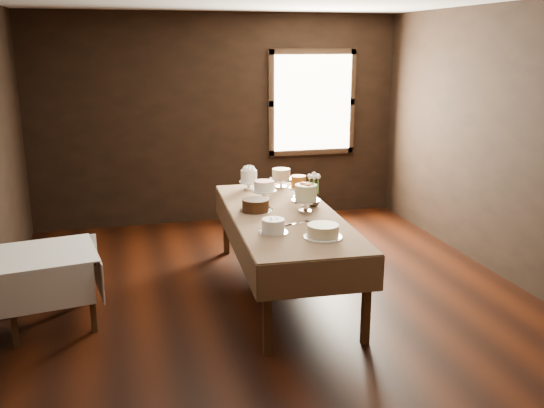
{
  "coord_description": "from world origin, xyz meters",
  "views": [
    {
      "loc": [
        -1.35,
        -4.96,
        2.39
      ],
      "look_at": [
        0.0,
        0.2,
        0.95
      ],
      "focal_mm": 39.26,
      "sensor_mm": 36.0,
      "label": 1
    }
  ],
  "objects_px": {
    "cake_lattice": "(264,191)",
    "cake_flowers": "(306,200)",
    "cake_chocolate": "(256,206)",
    "flower_vase": "(313,200)",
    "cake_swirl": "(273,227)",
    "cake_server_c": "(268,205)",
    "side_table": "(47,261)",
    "cake_cream": "(323,231)",
    "cake_server_a": "(299,223)",
    "cake_caramel": "(298,188)",
    "cake_meringue": "(249,180)",
    "cake_server_d": "(310,203)",
    "cake_speckled": "(281,179)",
    "cake_server_b": "(322,223)",
    "display_table": "(284,219)"
  },
  "relations": [
    {
      "from": "cake_lattice",
      "to": "cake_flowers",
      "type": "relative_size",
      "value": 1.0
    },
    {
      "from": "cake_chocolate",
      "to": "flower_vase",
      "type": "distance_m",
      "value": 0.61
    },
    {
      "from": "cake_flowers",
      "to": "cake_swirl",
      "type": "bearing_deg",
      "value": -129.58
    },
    {
      "from": "cake_flowers",
      "to": "cake_server_c",
      "type": "bearing_deg",
      "value": 133.84
    },
    {
      "from": "side_table",
      "to": "cake_cream",
      "type": "xyz_separation_m",
      "value": [
        2.28,
        -0.61,
        0.26
      ]
    },
    {
      "from": "side_table",
      "to": "cake_server_a",
      "type": "xyz_separation_m",
      "value": [
        2.21,
        -0.16,
        0.21
      ]
    },
    {
      "from": "cake_caramel",
      "to": "cake_meringue",
      "type": "bearing_deg",
      "value": 131.71
    },
    {
      "from": "side_table",
      "to": "cake_meringue",
      "type": "bearing_deg",
      "value": 31.09
    },
    {
      "from": "cake_server_d",
      "to": "cake_lattice",
      "type": "bearing_deg",
      "value": 101.69
    },
    {
      "from": "cake_speckled",
      "to": "cake_caramel",
      "type": "bearing_deg",
      "value": -82.94
    },
    {
      "from": "cake_server_b",
      "to": "flower_vase",
      "type": "relative_size",
      "value": 1.82
    },
    {
      "from": "cake_swirl",
      "to": "flower_vase",
      "type": "relative_size",
      "value": 1.89
    },
    {
      "from": "cake_server_a",
      "to": "cake_server_b",
      "type": "bearing_deg",
      "value": -35.82
    },
    {
      "from": "cake_chocolate",
      "to": "cake_server_a",
      "type": "bearing_deg",
      "value": -58.96
    },
    {
      "from": "cake_server_b",
      "to": "cake_server_d",
      "type": "distance_m",
      "value": 0.72
    },
    {
      "from": "cake_speckled",
      "to": "cake_chocolate",
      "type": "xyz_separation_m",
      "value": [
        -0.51,
        -0.9,
        -0.04
      ]
    },
    {
      "from": "side_table",
      "to": "cake_meringue",
      "type": "height_order",
      "value": "cake_meringue"
    },
    {
      "from": "cake_swirl",
      "to": "flower_vase",
      "type": "distance_m",
      "value": 0.97
    },
    {
      "from": "cake_speckled",
      "to": "cake_chocolate",
      "type": "bearing_deg",
      "value": -119.5
    },
    {
      "from": "cake_meringue",
      "to": "cake_caramel",
      "type": "height_order",
      "value": "cake_caramel"
    },
    {
      "from": "cake_chocolate",
      "to": "cake_swirl",
      "type": "distance_m",
      "value": 0.71
    },
    {
      "from": "cake_meringue",
      "to": "cake_server_c",
      "type": "height_order",
      "value": "cake_meringue"
    },
    {
      "from": "cake_meringue",
      "to": "side_table",
      "type": "bearing_deg",
      "value": -148.91
    },
    {
      "from": "cake_caramel",
      "to": "cake_chocolate",
      "type": "distance_m",
      "value": 0.71
    },
    {
      "from": "cake_chocolate",
      "to": "cake_server_c",
      "type": "height_order",
      "value": "cake_chocolate"
    },
    {
      "from": "cake_cream",
      "to": "cake_server_c",
      "type": "distance_m",
      "value": 1.14
    },
    {
      "from": "cake_chocolate",
      "to": "cake_server_b",
      "type": "relative_size",
      "value": 1.33
    },
    {
      "from": "cake_speckled",
      "to": "cake_server_a",
      "type": "distance_m",
      "value": 1.41
    },
    {
      "from": "cake_swirl",
      "to": "cake_server_c",
      "type": "bearing_deg",
      "value": 78.77
    },
    {
      "from": "display_table",
      "to": "cake_server_c",
      "type": "relative_size",
      "value": 10.98
    },
    {
      "from": "side_table",
      "to": "cake_swirl",
      "type": "relative_size",
      "value": 3.68
    },
    {
      "from": "cake_flowers",
      "to": "cake_server_a",
      "type": "relative_size",
      "value": 1.18
    },
    {
      "from": "cake_flowers",
      "to": "display_table",
      "type": "bearing_deg",
      "value": -178.75
    },
    {
      "from": "side_table",
      "to": "cake_speckled",
      "type": "distance_m",
      "value": 2.74
    },
    {
      "from": "cake_caramel",
      "to": "cake_flowers",
      "type": "bearing_deg",
      "value": -99.65
    },
    {
      "from": "side_table",
      "to": "flower_vase",
      "type": "relative_size",
      "value": 6.95
    },
    {
      "from": "cake_caramel",
      "to": "cake_server_a",
      "type": "relative_size",
      "value": 1.03
    },
    {
      "from": "display_table",
      "to": "cake_speckled",
      "type": "bearing_deg",
      "value": 75.92
    },
    {
      "from": "cake_cream",
      "to": "cake_server_d",
      "type": "relative_size",
      "value": 1.5
    },
    {
      "from": "side_table",
      "to": "cake_server_b",
      "type": "relative_size",
      "value": 3.81
    },
    {
      "from": "cake_lattice",
      "to": "cake_flowers",
      "type": "height_order",
      "value": "cake_flowers"
    },
    {
      "from": "flower_vase",
      "to": "cake_speckled",
      "type": "bearing_deg",
      "value": 96.6
    },
    {
      "from": "cake_flowers",
      "to": "flower_vase",
      "type": "relative_size",
      "value": 2.15
    },
    {
      "from": "cake_flowers",
      "to": "cake_swirl",
      "type": "relative_size",
      "value": 1.14
    },
    {
      "from": "cake_server_c",
      "to": "cake_flowers",
      "type": "bearing_deg",
      "value": -137.46
    },
    {
      "from": "cake_server_d",
      "to": "display_table",
      "type": "bearing_deg",
      "value": 174.39
    },
    {
      "from": "display_table",
      "to": "flower_vase",
      "type": "xyz_separation_m",
      "value": [
        0.36,
        0.17,
        0.13
      ]
    },
    {
      "from": "cake_lattice",
      "to": "cake_server_b",
      "type": "height_order",
      "value": "cake_lattice"
    },
    {
      "from": "cake_caramel",
      "to": "cake_flowers",
      "type": "distance_m",
      "value": 0.56
    },
    {
      "from": "display_table",
      "to": "cake_server_b",
      "type": "height_order",
      "value": "cake_server_b"
    }
  ]
}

